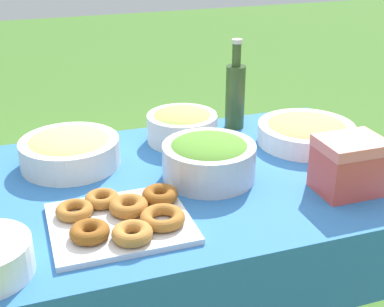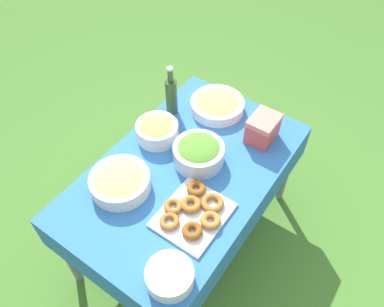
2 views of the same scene
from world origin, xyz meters
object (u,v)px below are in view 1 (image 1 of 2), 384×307
object	(u,v)px
pasta_bowl	(70,149)
cooler_box	(349,165)
salad_bowl	(209,158)
donut_platter	(123,217)
olive_oil_bottle	(235,94)
bread_bowl	(306,131)
fruit_bowl	(182,125)

from	to	relation	value
pasta_bowl	cooler_box	bearing A→B (deg)	-30.56
cooler_box	salad_bowl	bearing A→B (deg)	149.55
pasta_bowl	cooler_box	distance (m)	0.87
donut_platter	olive_oil_bottle	size ratio (longest dim) A/B	1.13
salad_bowl	olive_oil_bottle	world-z (taller)	olive_oil_bottle
salad_bowl	bread_bowl	world-z (taller)	salad_bowl
pasta_bowl	bread_bowl	xyz separation A→B (m)	(0.82, -0.09, -0.01)
olive_oil_bottle	fruit_bowl	distance (m)	0.25
salad_bowl	pasta_bowl	distance (m)	0.46
pasta_bowl	fruit_bowl	bearing A→B (deg)	10.13
bread_bowl	cooler_box	size ratio (longest dim) A/B	1.84
cooler_box	donut_platter	bearing A→B (deg)	177.53
fruit_bowl	cooler_box	bearing A→B (deg)	-56.30
salad_bowl	cooler_box	bearing A→B (deg)	-30.45
olive_oil_bottle	cooler_box	size ratio (longest dim) A/B	1.82
pasta_bowl	donut_platter	xyz separation A→B (m)	(0.08, -0.41, -0.03)
donut_platter	cooler_box	world-z (taller)	cooler_box
cooler_box	fruit_bowl	bearing A→B (deg)	123.70
olive_oil_bottle	cooler_box	xyz separation A→B (m)	(0.11, -0.58, -0.05)
fruit_bowl	cooler_box	xyz separation A→B (m)	(0.34, -0.52, 0.02)
salad_bowl	pasta_bowl	world-z (taller)	salad_bowl
pasta_bowl	donut_platter	distance (m)	0.42
donut_platter	bread_bowl	bearing A→B (deg)	23.90
pasta_bowl	fruit_bowl	world-z (taller)	fruit_bowl
fruit_bowl	bread_bowl	bearing A→B (deg)	-21.54
fruit_bowl	olive_oil_bottle	bearing A→B (deg)	15.51
salad_bowl	donut_platter	distance (m)	0.36
donut_platter	fruit_bowl	size ratio (longest dim) A/B	1.52
pasta_bowl	donut_platter	world-z (taller)	pasta_bowl
fruit_bowl	cooler_box	size ratio (longest dim) A/B	1.35
salad_bowl	fruit_bowl	distance (m)	0.31
pasta_bowl	donut_platter	bearing A→B (deg)	-78.64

